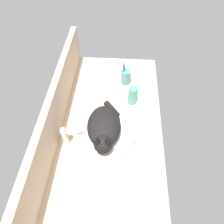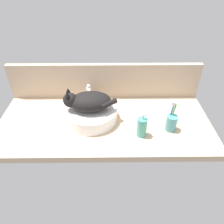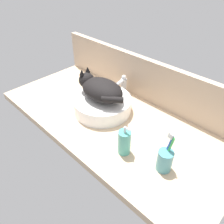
% 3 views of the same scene
% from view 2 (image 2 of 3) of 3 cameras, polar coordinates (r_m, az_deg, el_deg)
% --- Properties ---
extents(ground_plane, '(1.33, 0.61, 0.04)m').
position_cam_2_polar(ground_plane, '(1.40, -1.98, -2.88)').
color(ground_plane, '#D1B28E').
extents(backsplash_panel, '(1.33, 0.04, 0.25)m').
position_cam_2_polar(backsplash_panel, '(1.55, -1.92, 8.13)').
color(backsplash_panel, tan).
rests_on(backsplash_panel, ground_plane).
extents(sink_basin, '(0.32, 0.32, 0.08)m').
position_cam_2_polar(sink_basin, '(1.37, -5.38, -0.54)').
color(sink_basin, white).
rests_on(sink_basin, ground_plane).
extents(cat, '(0.32, 0.18, 0.14)m').
position_cam_2_polar(cat, '(1.32, -6.22, 2.80)').
color(cat, black).
rests_on(cat, sink_basin).
extents(faucet, '(0.04, 0.12, 0.14)m').
position_cam_2_polar(faucet, '(1.52, -5.99, 4.92)').
color(faucet, silver).
rests_on(faucet, ground_plane).
extents(soap_dispenser, '(0.06, 0.06, 0.15)m').
position_cam_2_polar(soap_dispenser, '(1.25, 7.81, -3.87)').
color(soap_dispenser, teal).
rests_on(soap_dispenser, ground_plane).
extents(toothbrush_cup, '(0.06, 0.06, 0.19)m').
position_cam_2_polar(toothbrush_cup, '(1.33, 15.24, -2.65)').
color(toothbrush_cup, teal).
rests_on(toothbrush_cup, ground_plane).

